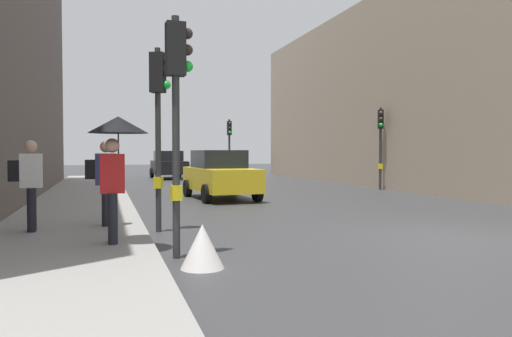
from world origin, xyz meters
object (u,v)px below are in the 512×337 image
Objects in this scene: traffic_light_near_right at (159,105)px; warning_sign_triangle at (202,246)px; traffic_light_far_median at (229,138)px; traffic_light_mid_street at (381,133)px; traffic_light_near_left at (177,92)px; pedestrian_with_umbrella at (116,144)px; car_dark_suv at (169,165)px; pedestrian_with_grey_backpack at (104,178)px; pedestrian_with_black_backpack at (29,180)px; car_green_estate at (225,162)px; car_yellow_taxi at (220,175)px.

traffic_light_near_right is 4.32m from warning_sign_triangle.
traffic_light_mid_street is at bearing -63.13° from traffic_light_far_median.
traffic_light_near_left is 1.80× the size of pedestrian_with_umbrella.
traffic_light_mid_street is 16.28m from pedestrian_with_umbrella.
traffic_light_near_right reaches higher than car_dark_suv.
traffic_light_mid_street is 2.08× the size of pedestrian_with_grey_backpack.
traffic_light_near_right is 1.82× the size of pedestrian_with_umbrella.
pedestrian_with_black_backpack is at bearing 131.94° from pedestrian_with_umbrella.
car_dark_suv is at bearing 79.62° from pedestrian_with_grey_backpack.
traffic_light_mid_street is 18.25m from car_green_estate.
pedestrian_with_umbrella is at bearing -98.94° from car_dark_suv.
traffic_light_near_right is at bearing 90.05° from traffic_light_near_left.
warning_sign_triangle is at bearing -73.52° from traffic_light_near_left.
traffic_light_mid_street reaches higher than pedestrian_with_black_backpack.
traffic_light_mid_street is 16.17m from traffic_light_near_left.
car_yellow_taxi is at bearing 76.04° from warning_sign_triangle.
traffic_light_far_median is 12.12m from car_yellow_taxi.
traffic_light_near_left is 2.17× the size of pedestrian_with_grey_backpack.
pedestrian_with_grey_backpack is (1.39, 0.39, 0.00)m from pedestrian_with_black_backpack.
pedestrian_with_umbrella is 1.21× the size of pedestrian_with_black_backpack.
traffic_light_far_median is 0.85× the size of car_dark_suv.
pedestrian_with_black_backpack is at bearing 129.51° from warning_sign_triangle.
traffic_light_mid_street is 2.08× the size of pedestrian_with_black_backpack.
traffic_light_far_median is 0.84× the size of car_yellow_taxi.
warning_sign_triangle is at bearing -103.96° from car_yellow_taxi.
traffic_light_mid_street is 14.21m from traffic_light_near_right.
traffic_light_near_left is 0.90× the size of car_dark_suv.
pedestrian_with_black_backpack is (-13.27, -9.54, -1.38)m from traffic_light_mid_street.
car_yellow_taxi is 10.94m from warning_sign_triangle.
traffic_light_mid_street is 0.85× the size of car_yellow_taxi.
traffic_light_mid_street reaches higher than car_dark_suv.
traffic_light_near_left reaches higher than pedestrian_with_black_backpack.
traffic_light_near_left is 2.48m from warning_sign_triangle.
traffic_light_near_right is 2.39m from pedestrian_with_umbrella.
warning_sign_triangle is (-5.80, -22.19, -2.18)m from traffic_light_far_median.
traffic_light_mid_street is at bearing 37.61° from pedestrian_with_grey_backpack.
traffic_light_mid_street reaches higher than car_yellow_taxi.
traffic_light_mid_street is at bearing -56.83° from car_dark_suv.
warning_sign_triangle is at bearing -86.12° from traffic_light_near_right.
traffic_light_near_right reaches higher than traffic_light_mid_street.
pedestrian_with_umbrella reaches higher than car_dark_suv.
pedestrian_with_grey_backpack is 4.07m from warning_sign_triangle.
traffic_light_near_left reaches higher than car_yellow_taxi.
traffic_light_near_left reaches higher than pedestrian_with_grey_backpack.
car_dark_suv is at bearing 76.29° from pedestrian_with_black_backpack.
traffic_light_near_right reaches higher than pedestrian_with_umbrella.
traffic_light_mid_street is 5.66× the size of warning_sign_triangle.
traffic_light_far_median is 0.99× the size of traffic_light_mid_street.
car_dark_suv is at bearing 81.06° from pedestrian_with_umbrella.
pedestrian_with_black_backpack is 2.72× the size of warning_sign_triangle.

